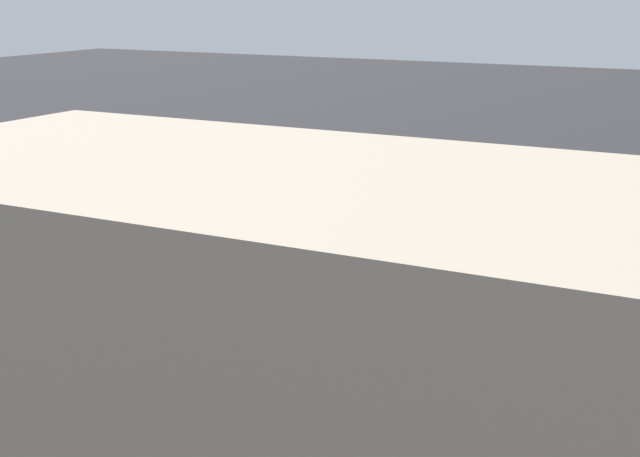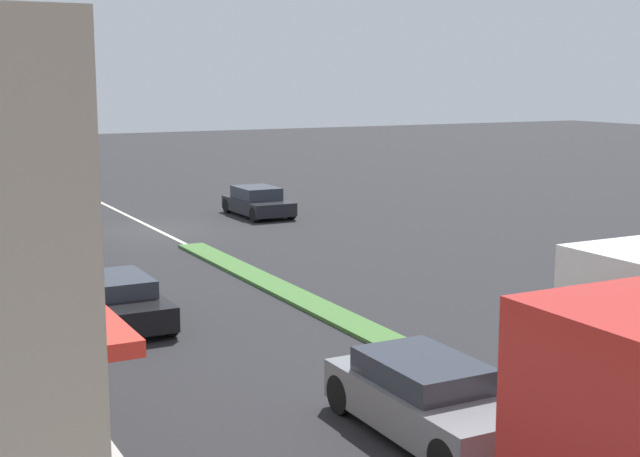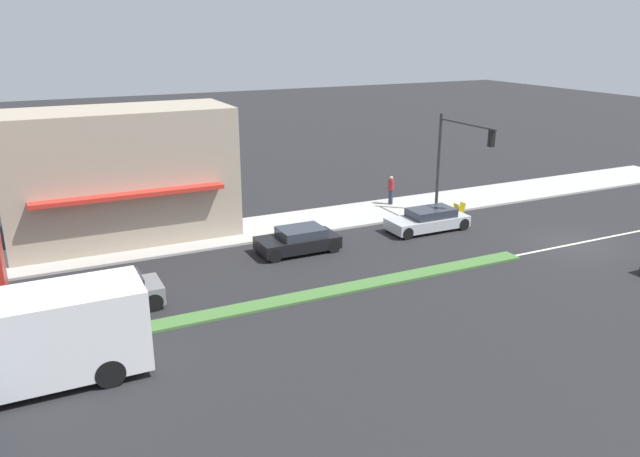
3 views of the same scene
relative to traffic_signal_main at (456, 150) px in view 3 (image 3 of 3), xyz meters
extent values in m
plane|color=#232326|center=(-6.12, 15.06, -3.90)|extent=(160.00, 160.00, 0.00)
cube|color=#B2AFA8|center=(2.88, 15.56, -3.84)|extent=(4.00, 73.00, 0.12)
cube|color=beige|center=(-6.12, -2.94, -3.90)|extent=(0.16, 60.00, 0.01)
cube|color=tan|center=(4.48, 16.96, -0.56)|extent=(4.58, 10.89, 6.44)
cube|color=red|center=(1.84, 16.96, -0.98)|extent=(0.70, 8.71, 0.20)
cylinder|color=#333338|center=(1.43, 0.01, -0.98)|extent=(0.18, 0.18, 5.60)
cylinder|color=#333338|center=(-0.82, 0.01, 1.52)|extent=(4.50, 0.12, 0.12)
cube|color=black|center=(-2.77, 0.01, 1.07)|extent=(0.28, 0.24, 0.84)
sphere|color=red|center=(-2.77, -0.12, 1.34)|extent=(0.18, 0.18, 0.18)
sphere|color=gold|center=(-2.77, -0.12, 1.07)|extent=(0.18, 0.18, 0.18)
sphere|color=green|center=(-2.77, -0.12, 0.80)|extent=(0.18, 0.18, 0.18)
cylinder|color=#282D42|center=(3.73, 1.66, -3.34)|extent=(0.26, 0.26, 0.87)
cylinder|color=maroon|center=(3.73, 1.66, -2.59)|extent=(0.34, 0.34, 0.63)
sphere|color=tan|center=(3.73, 1.66, -2.17)|extent=(0.22, 0.22, 0.22)
cube|color=yellow|center=(0.01, -0.71, -3.47)|extent=(0.45, 0.21, 0.84)
cube|color=yellow|center=(0.01, -0.39, -3.47)|extent=(0.45, 0.21, 0.84)
cube|color=white|center=(-8.32, 20.97, -2.33)|extent=(2.40, 5.10, 2.60)
cylinder|color=black|center=(-9.40, 19.72, -3.45)|extent=(0.28, 0.90, 0.90)
cylinder|color=black|center=(-7.24, 19.72, -3.45)|extent=(0.28, 0.90, 0.90)
cube|color=black|center=(-1.12, 9.92, -3.43)|extent=(1.90, 3.85, 0.58)
cube|color=#2D333D|center=(-1.12, 9.73, -2.93)|extent=(1.61, 2.12, 0.41)
cylinder|color=black|center=(-1.97, 11.43, -3.58)|extent=(0.22, 0.65, 0.65)
cylinder|color=black|center=(-0.28, 11.43, -3.58)|extent=(0.22, 0.65, 0.65)
cylinder|color=black|center=(-1.97, 8.41, -3.58)|extent=(0.22, 0.65, 0.65)
cylinder|color=black|center=(-0.28, 8.41, -3.58)|extent=(0.22, 0.65, 0.65)
cube|color=slate|center=(-3.92, 19.06, -3.36)|extent=(1.77, 4.10, 0.69)
cube|color=#2D333D|center=(-3.92, 18.86, -2.81)|extent=(1.50, 2.25, 0.41)
cylinder|color=black|center=(-4.71, 20.65, -3.55)|extent=(0.22, 0.71, 0.71)
cylinder|color=black|center=(-3.14, 20.65, -3.55)|extent=(0.22, 0.71, 0.71)
cylinder|color=black|center=(-4.71, 17.47, -3.55)|extent=(0.22, 0.71, 0.71)
cylinder|color=black|center=(-3.14, 17.47, -3.55)|extent=(0.22, 0.71, 0.71)
cube|color=#B7BABF|center=(-1.12, 2.43, -3.44)|extent=(1.75, 4.36, 0.56)
cube|color=#2D333D|center=(-1.12, 2.21, -2.94)|extent=(1.49, 2.40, 0.44)
cylinder|color=black|center=(-1.90, 4.19, -3.58)|extent=(0.22, 0.64, 0.64)
cylinder|color=black|center=(-0.35, 4.19, -3.58)|extent=(0.22, 0.64, 0.64)
cylinder|color=black|center=(-1.90, 0.66, -3.58)|extent=(0.22, 0.64, 0.64)
cylinder|color=black|center=(-0.35, 0.66, -3.58)|extent=(0.22, 0.64, 0.64)
camera|label=1|loc=(11.72, 20.35, 4.33)|focal=50.00mm
camera|label=2|loc=(4.20, 30.66, 1.99)|focal=50.00mm
camera|label=3|loc=(-26.86, 21.22, 6.42)|focal=35.00mm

